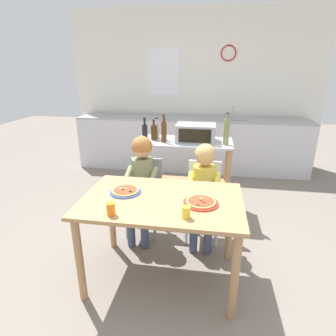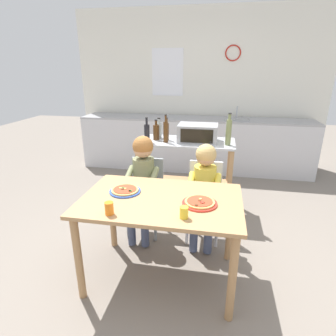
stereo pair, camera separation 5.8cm
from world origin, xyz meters
TOP-DOWN VIEW (x-y plane):
  - ground_plane at (0.00, 1.27)m, footprint 12.74×12.74m
  - back_wall_tiled at (-0.00, 3.25)m, footprint 4.41×0.14m
  - kitchen_counter at (0.00, 2.84)m, footprint 3.97×0.60m
  - kitchen_island_cart at (0.03, 1.34)m, footprint 1.17×0.55m
  - toaster_oven at (0.17, 1.34)m, footprint 0.47×0.34m
  - bottle_squat_spirits at (-0.34, 1.33)m, footprint 0.08×0.08m
  - bottle_dark_olive_oil at (0.53, 1.24)m, footprint 0.06×0.06m
  - bottle_clear_vinegar at (-0.43, 1.21)m, footprint 0.07×0.07m
  - bottle_slim_sauce at (-0.33, 1.43)m, footprint 0.07×0.07m
  - bottle_tall_green_wine at (-0.20, 1.23)m, footprint 0.06×0.06m
  - bottle_brown_beer at (-0.21, 1.34)m, footprint 0.05×0.05m
  - dining_table at (0.00, 0.00)m, footprint 1.27×0.82m
  - dining_chair_left at (-0.32, 0.71)m, footprint 0.36×0.36m
  - dining_chair_right at (0.31, 0.71)m, footprint 0.36×0.36m
  - child_in_olive_shirt at (-0.32, 0.59)m, footprint 0.32×0.42m
  - child_in_yellow_shirt at (0.31, 0.60)m, footprint 0.32×0.42m
  - pizza_plate_blue_rimmed at (-0.32, 0.06)m, footprint 0.26×0.26m
  - pizza_plate_red_rimmed at (0.31, -0.04)m, footprint 0.27×0.27m
  - drinking_cup_yellow at (0.22, -0.27)m, footprint 0.06×0.06m
  - drinking_cup_orange at (-0.31, -0.31)m, footprint 0.06×0.06m

SIDE VIEW (x-z plane):
  - ground_plane at x=0.00m, z-range 0.00..0.00m
  - kitchen_counter at x=0.00m, z-range -0.10..1.02m
  - dining_chair_left at x=-0.32m, z-range 0.07..0.89m
  - dining_chair_right at x=0.31m, z-range 0.07..0.89m
  - kitchen_island_cart at x=0.03m, z-range 0.15..1.04m
  - dining_table at x=0.00m, z-range 0.27..1.02m
  - child_in_yellow_shirt at x=0.31m, z-range 0.16..1.19m
  - child_in_olive_shirt at x=-0.32m, z-range 0.17..1.25m
  - pizza_plate_red_rimmed at x=0.31m, z-range 0.75..0.79m
  - pizza_plate_blue_rimmed at x=-0.32m, z-range 0.75..0.79m
  - drinking_cup_yellow at x=0.22m, z-range 0.76..0.84m
  - drinking_cup_orange at x=-0.31m, z-range 0.76..0.85m
  - bottle_squat_spirits at x=-0.34m, z-range 0.86..1.11m
  - toaster_oven at x=0.17m, z-range 0.89..1.10m
  - bottle_slim_sauce at x=-0.33m, z-range 0.87..1.12m
  - bottle_brown_beer at x=-0.21m, z-range 0.86..1.14m
  - bottle_clear_vinegar at x=-0.43m, z-range 0.86..1.15m
  - bottle_tall_green_wine at x=-0.20m, z-range 0.86..1.19m
  - bottle_dark_olive_oil at x=0.53m, z-range 0.86..1.23m
  - back_wall_tiled at x=0.00m, z-range 0.00..2.70m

